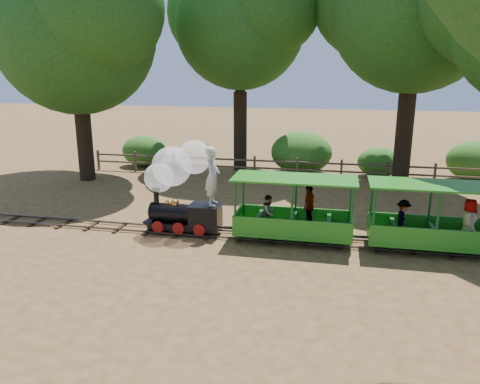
% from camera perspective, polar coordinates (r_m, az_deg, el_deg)
% --- Properties ---
extents(ground, '(90.00, 90.00, 0.00)m').
position_cam_1_polar(ground, '(14.43, 0.12, -5.56)').
color(ground, olive).
rests_on(ground, ground).
extents(track, '(22.00, 1.00, 0.10)m').
position_cam_1_polar(track, '(14.40, 0.12, -5.30)').
color(track, '#3F3D3A').
rests_on(track, ground).
extents(locomotive, '(2.61, 1.23, 2.99)m').
position_cam_1_polar(locomotive, '(14.48, -7.29, 1.43)').
color(locomotive, black).
rests_on(locomotive, ground).
extents(carriage_front, '(3.59, 1.54, 1.87)m').
position_cam_1_polar(carriage_front, '(13.99, 6.50, -2.90)').
color(carriage_front, '#27881D').
rests_on(carriage_front, track).
extents(carriage_rear, '(3.59, 1.47, 1.87)m').
position_cam_1_polar(carriage_rear, '(14.14, 22.51, -3.78)').
color(carriage_rear, '#27881D').
rests_on(carriage_rear, track).
extents(oak_nw, '(8.67, 7.63, 9.92)m').
position_cam_1_polar(oak_nw, '(22.42, -19.49, 18.72)').
color(oak_nw, '#2D2116').
rests_on(oak_nw, ground).
extents(oak_nc, '(7.71, 6.78, 10.10)m').
position_cam_1_polar(oak_nc, '(23.39, -0.01, 20.61)').
color(oak_nc, '#2D2116').
rests_on(oak_nc, ground).
extents(fence, '(18.10, 0.10, 1.00)m').
position_cam_1_polar(fence, '(21.86, 4.37, 3.18)').
color(fence, brown).
rests_on(fence, ground).
extents(shrub_west, '(2.33, 1.79, 1.61)m').
position_cam_1_polar(shrub_west, '(24.93, -11.61, 4.93)').
color(shrub_west, '#2D6B1E').
rests_on(shrub_west, ground).
extents(shrub_mid_w, '(2.96, 2.27, 2.05)m').
position_cam_1_polar(shrub_mid_w, '(22.94, 7.48, 4.80)').
color(shrub_mid_w, '#2D6B1E').
rests_on(shrub_mid_w, ground).
extents(shrub_mid_e, '(2.02, 1.55, 1.40)m').
position_cam_1_polar(shrub_mid_e, '(23.03, 16.61, 3.51)').
color(shrub_mid_e, '#2D6B1E').
rests_on(shrub_mid_e, ground).
extents(shrub_east, '(2.68, 2.06, 1.85)m').
position_cam_1_polar(shrub_east, '(23.74, 26.94, 3.38)').
color(shrub_east, '#2D6B1E').
rests_on(shrub_east, ground).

